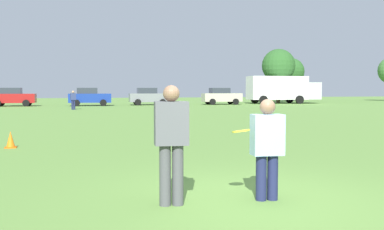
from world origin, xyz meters
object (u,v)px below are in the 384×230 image
parked_car_far_right (221,96)px  bystander_far_jogger (73,99)px  player_defender (267,144)px  parked_car_near_right (149,96)px  parked_car_mid_right (89,97)px  player_thrower (171,138)px  parked_car_center (13,97)px  frisbee (241,131)px  box_truck (282,89)px  traffic_cone (11,140)px

parked_car_far_right → bystander_far_jogger: 17.93m
player_defender → parked_car_far_right: (13.41, 40.62, 0.07)m
parked_car_near_right → bystander_far_jogger: parked_car_near_right is taller
parked_car_far_right → parked_car_mid_right: bearing=179.8°
player_defender → parked_car_mid_right: bearing=91.0°
player_thrower → parked_car_center: parked_car_center is taller
frisbee → box_truck: 47.30m
frisbee → traffic_cone: bearing=118.0°
frisbee → box_truck: (21.82, 41.96, 0.68)m
parked_car_near_right → bystander_far_jogger: bearing=-130.9°
player_defender → parked_car_near_right: size_ratio=0.36×
player_defender → traffic_cone: bearing=120.5°
parked_car_center → parked_car_mid_right: same height
player_defender → parked_car_far_right: size_ratio=0.36×
parked_car_near_right → bystander_far_jogger: 12.05m
frisbee → bystander_far_jogger: size_ratio=0.18×
traffic_cone → bystander_far_jogger: (2.09, 24.55, 0.65)m
player_thrower → parked_car_center: bearing=99.0°
player_defender → traffic_cone: (-4.48, 7.60, -0.63)m
player_thrower → box_truck: bearing=61.4°
bystander_far_jogger → parked_car_far_right: bearing=28.2°
player_thrower → bystander_far_jogger: player_thrower is taller
parked_car_far_right → parked_car_near_right: bearing=175.4°
parked_car_near_right → parked_car_far_right: 7.94m
parked_car_mid_right → bystander_far_jogger: parked_car_mid_right is taller
traffic_cone → parked_car_near_right: bearing=73.5°
player_thrower → parked_car_near_right: (6.96, 41.17, -0.06)m
player_thrower → parked_car_mid_right: parked_car_mid_right is taller
traffic_cone → parked_car_far_right: parked_car_far_right is taller
player_thrower → traffic_cone: player_thrower is taller
player_defender → parked_car_far_right: 42.78m
frisbee → parked_car_center: 42.26m
parked_car_far_right → player_defender: bearing=-108.3°
parked_car_near_right → parked_car_far_right: same height
traffic_cone → parked_car_far_right: (17.89, 33.02, 0.69)m
player_thrower → box_truck: 47.70m
parked_car_far_right → traffic_cone: bearing=-118.4°
parked_car_far_right → bystander_far_jogger: bearing=-151.8°
parked_car_far_right → box_truck: size_ratio=0.50×
player_defender → parked_car_center: parked_car_center is taller
player_defender → parked_car_mid_right: parked_car_mid_right is taller
player_defender → parked_car_mid_right: size_ratio=0.36×
player_thrower → frisbee: (1.03, -0.11, 0.08)m
frisbee → parked_car_far_right: parked_car_far_right is taller
player_thrower → bystander_far_jogger: (-0.93, 32.06, -0.10)m
frisbee → traffic_cone: (-4.05, 7.62, -0.84)m
parked_car_mid_right → parked_car_far_right: bearing=-0.2°
traffic_cone → parked_car_center: parked_car_center is taller
player_defender → parked_car_near_right: 41.62m
frisbee → player_thrower: bearing=174.1°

